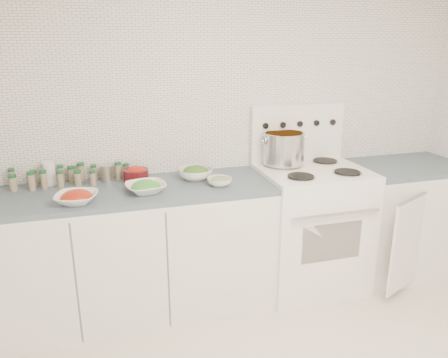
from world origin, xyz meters
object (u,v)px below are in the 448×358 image
(bowl_snowpea, at_px, (146,187))
(bowl_tomato, at_px, (77,197))
(stock_pot, at_px, (284,147))
(stove, at_px, (309,224))

(bowl_snowpea, bearing_deg, bowl_tomato, -169.66)
(stock_pot, height_order, bowl_tomato, stock_pot)
(stock_pot, xyz_separation_m, bowl_snowpea, (-1.05, -0.25, -0.14))
(stock_pot, bearing_deg, bowl_snowpea, -166.70)
(stock_pot, bearing_deg, bowl_tomato, -167.53)
(stove, distance_m, bowl_snowpea, 1.30)
(stock_pot, height_order, bowl_snowpea, stock_pot)
(stove, bearing_deg, bowl_snowpea, -175.73)
(stock_pot, bearing_deg, stove, -43.55)
(stove, relative_size, bowl_snowpea, 4.78)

